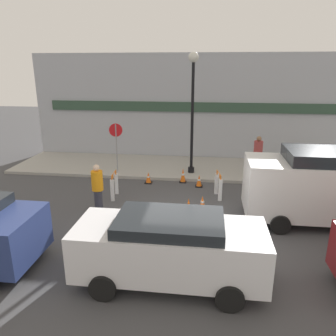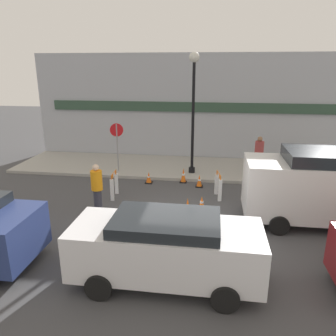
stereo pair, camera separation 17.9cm
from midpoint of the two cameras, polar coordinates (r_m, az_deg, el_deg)
ground_plane at (r=10.23m, az=3.31°, el=-10.91°), size 60.00×60.00×0.00m
sidewalk_slab at (r=16.10m, az=4.92°, el=0.02°), size 18.00×3.75×0.13m
storefront_facade at (r=17.45m, az=5.43°, el=10.38°), size 18.00×0.22×5.50m
streetlamp_post at (r=14.53m, az=3.96°, el=12.10°), size 0.44×0.44×5.29m
stop_sign at (r=15.11m, az=-9.35°, el=4.88°), size 0.59×0.16×2.25m
barricade_0 at (r=12.65m, az=-9.74°, el=-2.83°), size 0.18×0.78×1.00m
barricade_1 at (r=12.62m, az=8.36°, el=-2.84°), size 0.27×0.76×0.99m
traffic_cone_0 at (r=14.12m, az=-3.80°, el=-1.73°), size 0.30×0.30×0.50m
traffic_cone_1 at (r=13.74m, az=5.06°, el=-2.27°), size 0.30×0.30×0.52m
traffic_cone_2 at (r=10.99m, az=3.13°, el=-6.94°), size 0.30×0.30×0.67m
traffic_cone_3 at (r=11.57m, az=5.57°, el=-6.13°), size 0.30×0.30×0.52m
traffic_cone_4 at (r=14.19m, az=2.26°, el=-1.33°), size 0.30×0.30×0.63m
person_worker at (r=11.38m, az=-12.61°, el=-3.28°), size 0.55×0.55×1.71m
person_pedestrian at (r=15.29m, az=15.05°, el=2.40°), size 0.54×0.54×1.73m
parked_car_1 at (r=7.64m, az=-0.40°, el=-13.37°), size 4.32×1.84×1.65m
work_van at (r=11.36m, az=26.08°, el=-2.59°), size 5.19×2.08×2.40m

